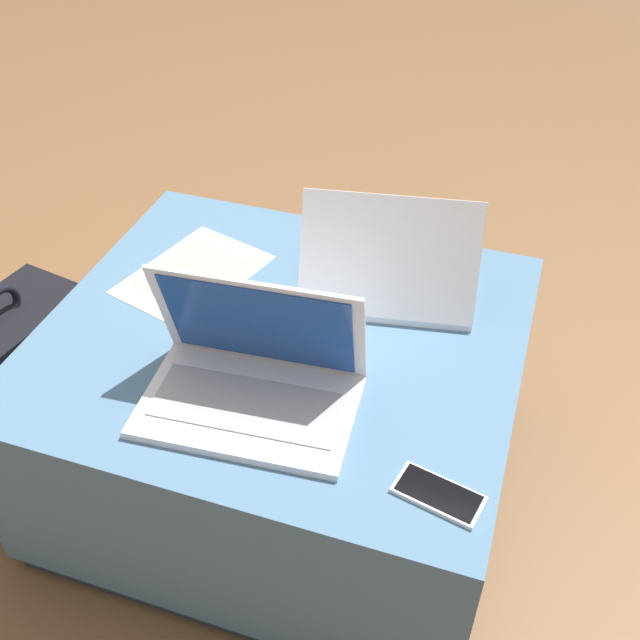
{
  "coord_description": "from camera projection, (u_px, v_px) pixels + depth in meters",
  "views": [
    {
      "loc": [
        0.41,
        -1.0,
        1.39
      ],
      "look_at": [
        0.09,
        -0.03,
        0.52
      ],
      "focal_mm": 42.0,
      "sensor_mm": 36.0,
      "label": 1
    }
  ],
  "objects": [
    {
      "name": "backpack",
      "position": [
        28.0,
        387.0,
        1.66
      ],
      "size": [
        0.27,
        0.32,
        0.48
      ],
      "rotation": [
        0.0,
        0.0,
        -1.75
      ],
      "color": "black",
      "rests_on": "ground_plane"
    },
    {
      "name": "laptop_near",
      "position": [
        252.0,
        377.0,
        1.27
      ],
      "size": [
        0.38,
        0.26,
        0.24
      ],
      "rotation": [
        0.0,
        0.0,
        0.08
      ],
      "color": "silver",
      "rests_on": "ottoman"
    },
    {
      "name": "ground_plane",
      "position": [
        288.0,
        477.0,
        1.72
      ],
      "size": [
        14.0,
        14.0,
        0.0
      ],
      "primitive_type": "plane",
      "color": "brown"
    },
    {
      "name": "laptop_far",
      "position": [
        389.0,
        275.0,
        1.49
      ],
      "size": [
        0.37,
        0.29,
        0.23
      ],
      "rotation": [
        0.0,
        0.0,
        3.31
      ],
      "color": "silver",
      "rests_on": "ottoman"
    },
    {
      "name": "paper_sheet",
      "position": [
        193.0,
        274.0,
        1.57
      ],
      "size": [
        0.28,
        0.34,
        0.0
      ],
      "rotation": [
        0.0,
        0.0,
        -0.28
      ],
      "color": "silver",
      "rests_on": "ottoman"
    },
    {
      "name": "cell_phone",
      "position": [
        439.0,
        494.0,
        1.14
      ],
      "size": [
        0.15,
        0.09,
        0.01
      ],
      "rotation": [
        0.0,
        0.0,
        4.49
      ],
      "color": "white",
      "rests_on": "ottoman"
    },
    {
      "name": "ottoman",
      "position": [
        285.0,
        410.0,
        1.57
      ],
      "size": [
        0.91,
        0.8,
        0.44
      ],
      "color": "#2A3D4E",
      "rests_on": "ground_plane"
    }
  ]
}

